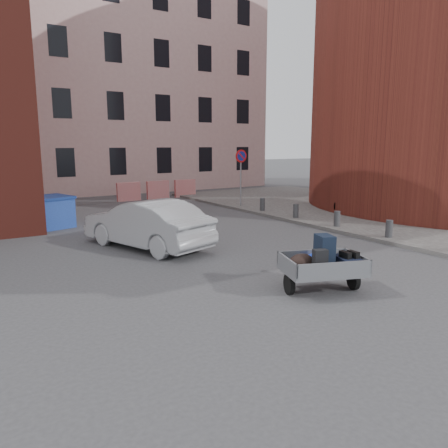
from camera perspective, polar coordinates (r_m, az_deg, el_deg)
ground at (r=9.85m, az=4.78°, el=-7.63°), size 120.00×120.00×0.00m
sidewalk at (r=19.64m, az=21.23°, el=1.01°), size 9.00×24.00×0.12m
building_pink at (r=31.92m, az=-11.19°, el=17.41°), size 16.00×8.00×14.00m
no_parking_sign at (r=20.59m, az=2.24°, el=7.59°), size 0.60×0.09×2.65m
bollards at (r=16.16m, az=14.54°, el=0.68°), size 0.22×9.02×0.55m
barriers at (r=24.65m, az=-8.61°, el=4.43°), size 4.70×0.18×1.00m
trailer at (r=9.27m, az=12.70°, el=-5.09°), size 1.88×1.98×1.20m
dumpster at (r=16.90m, az=-23.86°, el=1.19°), size 3.06×2.16×1.16m
silver_car at (r=13.08m, az=-10.08°, el=0.02°), size 2.75×4.59×1.43m
bicycle at (r=19.89m, az=15.58°, el=2.97°), size 1.85×0.92×0.93m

